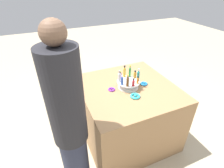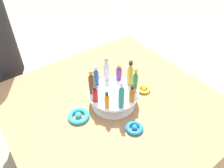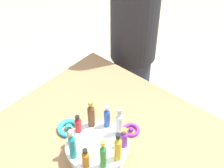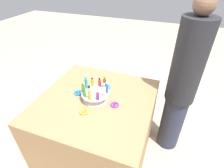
{
  "view_description": "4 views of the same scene",
  "coord_description": "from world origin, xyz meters",
  "px_view_note": "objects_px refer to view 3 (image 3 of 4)",
  "views": [
    {
      "loc": [
        1.51,
        -0.86,
        1.93
      ],
      "look_at": [
        0.14,
        -0.27,
        0.99
      ],
      "focal_mm": 28.0,
      "sensor_mm": 36.0,
      "label": 1
    },
    {
      "loc": [
        0.5,
        0.67,
        1.66
      ],
      "look_at": [
        0.0,
        -0.01,
        0.93
      ],
      "focal_mm": 35.0,
      "sensor_mm": 36.0,
      "label": 2
    },
    {
      "loc": [
        -0.57,
        0.57,
        1.92
      ],
      "look_at": [
        0.12,
        -0.24,
        0.98
      ],
      "focal_mm": 50.0,
      "sensor_mm": 36.0,
      "label": 3
    },
    {
      "loc": [
        -1.18,
        -0.6,
        1.89
      ],
      "look_at": [
        0.07,
        -0.14,
        0.96
      ],
      "focal_mm": 28.0,
      "sensor_mm": 36.0,
      "label": 4
    }
  ],
  "objects_px": {
    "bottle_purple": "(124,138)",
    "bottle_amber": "(86,158)",
    "display_stand": "(98,150)",
    "bottle_brown": "(91,115)",
    "person_figure": "(134,36)",
    "bottle_clear": "(119,122)",
    "ribbon_bow_purple": "(131,130)",
    "bottle_green": "(103,155)",
    "bottle_orange": "(70,136)",
    "bottle_gold": "(118,147)",
    "bottle_teal": "(72,145)",
    "bottle_blue": "(107,117)",
    "bottle_red": "(78,125)",
    "ribbon_bow_teal": "(69,128)"
  },
  "relations": [
    {
      "from": "display_stand",
      "to": "person_figure",
      "type": "relative_size",
      "value": 0.16
    },
    {
      "from": "bottle_gold",
      "to": "bottle_blue",
      "type": "xyz_separation_m",
      "value": [
        0.15,
        -0.1,
        -0.01
      ]
    },
    {
      "from": "bottle_purple",
      "to": "bottle_amber",
      "type": "relative_size",
      "value": 1.05
    },
    {
      "from": "bottle_brown",
      "to": "ribbon_bow_purple",
      "type": "bearing_deg",
      "value": -128.42
    },
    {
      "from": "bottle_blue",
      "to": "bottle_red",
      "type": "bearing_deg",
      "value": 55.57
    },
    {
      "from": "display_stand",
      "to": "bottle_red",
      "type": "height_order",
      "value": "bottle_red"
    },
    {
      "from": "bottle_amber",
      "to": "bottle_orange",
      "type": "bearing_deg",
      "value": -16.43
    },
    {
      "from": "bottle_blue",
      "to": "ribbon_bow_purple",
      "type": "xyz_separation_m",
      "value": [
        -0.06,
        -0.1,
        -0.13
      ]
    },
    {
      "from": "bottle_gold",
      "to": "ribbon_bow_teal",
      "type": "height_order",
      "value": "bottle_gold"
    },
    {
      "from": "bottle_purple",
      "to": "bottle_orange",
      "type": "relative_size",
      "value": 1.08
    },
    {
      "from": "display_stand",
      "to": "bottle_teal",
      "type": "bearing_deg",
      "value": 73.57
    },
    {
      "from": "bottle_green",
      "to": "bottle_red",
      "type": "relative_size",
      "value": 1.65
    },
    {
      "from": "display_stand",
      "to": "bottle_brown",
      "type": "xyz_separation_m",
      "value": [
        0.09,
        -0.06,
        0.1
      ]
    },
    {
      "from": "bottle_gold",
      "to": "person_figure",
      "type": "distance_m",
      "value": 0.92
    },
    {
      "from": "bottle_green",
      "to": "bottle_orange",
      "type": "distance_m",
      "value": 0.18
    },
    {
      "from": "bottle_green",
      "to": "bottle_purple",
      "type": "bearing_deg",
      "value": -88.43
    },
    {
      "from": "display_stand",
      "to": "bottle_clear",
      "type": "height_order",
      "value": "bottle_clear"
    },
    {
      "from": "bottle_red",
      "to": "display_stand",
      "type": "bearing_deg",
      "value": -178.43
    },
    {
      "from": "bottle_teal",
      "to": "bottle_amber",
      "type": "bearing_deg",
      "value": -178.43
    },
    {
      "from": "bottle_clear",
      "to": "bottle_orange",
      "type": "relative_size",
      "value": 1.56
    },
    {
      "from": "bottle_clear",
      "to": "person_figure",
      "type": "distance_m",
      "value": 0.8
    },
    {
      "from": "ribbon_bow_purple",
      "to": "bottle_teal",
      "type": "bearing_deg",
      "value": 80.25
    },
    {
      "from": "bottle_gold",
      "to": "bottle_green",
      "type": "bearing_deg",
      "value": 73.57
    },
    {
      "from": "bottle_purple",
      "to": "bottle_red",
      "type": "distance_m",
      "value": 0.21
    },
    {
      "from": "bottle_green",
      "to": "bottle_blue",
      "type": "distance_m",
      "value": 0.21
    },
    {
      "from": "bottle_gold",
      "to": "bottle_amber",
      "type": "xyz_separation_m",
      "value": [
        0.07,
        0.11,
        -0.02
      ]
    },
    {
      "from": "bottle_teal",
      "to": "ribbon_bow_teal",
      "type": "height_order",
      "value": "bottle_teal"
    },
    {
      "from": "bottle_green",
      "to": "ribbon_bow_teal",
      "type": "xyz_separation_m",
      "value": [
        0.29,
        -0.08,
        -0.14
      ]
    },
    {
      "from": "bottle_blue",
      "to": "bottle_brown",
      "type": "distance_m",
      "value": 0.07
    },
    {
      "from": "ribbon_bow_purple",
      "to": "person_figure",
      "type": "relative_size",
      "value": 0.05
    },
    {
      "from": "display_stand",
      "to": "bottle_gold",
      "type": "relative_size",
      "value": 1.81
    },
    {
      "from": "bottle_brown",
      "to": "bottle_red",
      "type": "height_order",
      "value": "bottle_brown"
    },
    {
      "from": "bottle_red",
      "to": "ribbon_bow_teal",
      "type": "distance_m",
      "value": 0.15
    },
    {
      "from": "bottle_green",
      "to": "person_figure",
      "type": "xyz_separation_m",
      "value": [
        0.49,
        -0.83,
        -0.08
      ]
    },
    {
      "from": "display_stand",
      "to": "person_figure",
      "type": "height_order",
      "value": "person_figure"
    },
    {
      "from": "bottle_gold",
      "to": "bottle_purple",
      "type": "relative_size",
      "value": 1.47
    },
    {
      "from": "ribbon_bow_purple",
      "to": "person_figure",
      "type": "height_order",
      "value": "person_figure"
    },
    {
      "from": "bottle_orange",
      "to": "bottle_teal",
      "type": "relative_size",
      "value": 0.61
    },
    {
      "from": "bottle_gold",
      "to": "bottle_brown",
      "type": "bearing_deg",
      "value": -16.43
    },
    {
      "from": "bottle_teal",
      "to": "bottle_purple",
      "type": "bearing_deg",
      "value": -124.43
    },
    {
      "from": "bottle_amber",
      "to": "person_figure",
      "type": "height_order",
      "value": "person_figure"
    },
    {
      "from": "bottle_purple",
      "to": "bottle_clear",
      "type": "relative_size",
      "value": 0.69
    },
    {
      "from": "person_figure",
      "to": "bottle_amber",
      "type": "bearing_deg",
      "value": -0.9
    },
    {
      "from": "bottle_clear",
      "to": "ribbon_bow_purple",
      "type": "xyz_separation_m",
      "value": [
        0.01,
        -0.1,
        -0.14
      ]
    },
    {
      "from": "bottle_brown",
      "to": "person_figure",
      "type": "height_order",
      "value": "person_figure"
    },
    {
      "from": "bottle_blue",
      "to": "bottle_teal",
      "type": "relative_size",
      "value": 0.78
    },
    {
      "from": "person_figure",
      "to": "display_stand",
      "type": "bearing_deg",
      "value": -0.0
    },
    {
      "from": "bottle_purple",
      "to": "bottle_orange",
      "type": "height_order",
      "value": "bottle_purple"
    },
    {
      "from": "bottle_purple",
      "to": "bottle_amber",
      "type": "distance_m",
      "value": 0.18
    },
    {
      "from": "bottle_gold",
      "to": "bottle_blue",
      "type": "distance_m",
      "value": 0.18
    }
  ]
}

